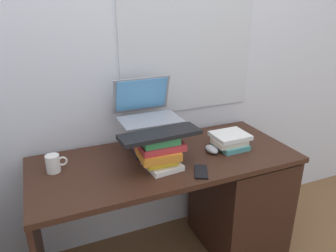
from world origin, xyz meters
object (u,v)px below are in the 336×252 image
(book_stack_tall, at_px, (150,137))
(cell_phone, at_px, (201,172))
(book_stack_side, at_px, (230,141))
(book_stack_keyboard_riser, at_px, (160,152))
(mug, at_px, (53,163))
(desk, at_px, (222,195))
(computer_mouse, at_px, (212,149))
(keyboard, at_px, (160,134))
(laptop, at_px, (146,109))

(book_stack_tall, relative_size, cell_phone, 1.59)
(book_stack_side, height_order, cell_phone, book_stack_side)
(book_stack_keyboard_riser, distance_m, mug, 0.55)
(book_stack_tall, xyz_separation_m, cell_phone, (0.15, -0.34, -0.08))
(desk, xyz_separation_m, book_stack_keyboard_riser, (-0.45, -0.06, 0.42))
(book_stack_side, distance_m, computer_mouse, 0.13)
(desk, bearing_deg, keyboard, -171.58)
(laptop, bearing_deg, desk, -24.55)
(keyboard, bearing_deg, desk, 5.52)
(laptop, xyz_separation_m, cell_phone, (0.15, -0.39, -0.24))
(desk, relative_size, book_stack_side, 7.00)
(laptop, distance_m, keyboard, 0.27)
(book_stack_side, bearing_deg, computer_mouse, -174.85)
(book_stack_keyboard_riser, xyz_separation_m, keyboard, (-0.00, -0.00, 0.10))
(mug, bearing_deg, cell_phone, -24.07)
(computer_mouse, relative_size, cell_phone, 0.76)
(book_stack_keyboard_riser, xyz_separation_m, computer_mouse, (0.34, 0.05, -0.07))
(book_stack_tall, height_order, book_stack_side, book_stack_tall)
(desk, relative_size, cell_phone, 10.84)
(book_stack_side, relative_size, computer_mouse, 2.03)
(keyboard, relative_size, computer_mouse, 4.04)
(book_stack_side, xyz_separation_m, computer_mouse, (-0.13, -0.01, -0.03))
(laptop, xyz_separation_m, keyboard, (-0.02, -0.26, -0.05))
(desk, relative_size, computer_mouse, 14.18)
(keyboard, bearing_deg, computer_mouse, 5.89)
(computer_mouse, relative_size, mug, 0.96)
(desk, distance_m, book_stack_tall, 0.61)
(keyboard, xyz_separation_m, mug, (-0.52, 0.18, -0.14))
(book_stack_keyboard_riser, height_order, keyboard, keyboard)
(book_stack_tall, height_order, mug, book_stack_tall)
(laptop, relative_size, cell_phone, 2.49)
(desk, height_order, book_stack_side, book_stack_side)
(book_stack_keyboard_riser, xyz_separation_m, laptop, (0.02, 0.26, 0.15))
(mug, bearing_deg, book_stack_keyboard_riser, -18.24)
(cell_phone, bearing_deg, book_stack_side, 59.88)
(book_stack_tall, bearing_deg, keyboard, -95.82)
(desk, relative_size, keyboard, 3.51)
(desk, distance_m, laptop, 0.74)
(computer_mouse, bearing_deg, book_stack_tall, 154.49)
(laptop, relative_size, mug, 3.13)
(book_stack_side, height_order, laptop, laptop)
(desk, relative_size, book_stack_tall, 6.81)
(book_stack_side, bearing_deg, book_stack_keyboard_riser, -172.73)
(book_stack_keyboard_riser, distance_m, cell_phone, 0.23)
(desk, xyz_separation_m, laptop, (-0.43, 0.19, 0.57))
(desk, bearing_deg, book_stack_keyboard_riser, -172.13)
(laptop, bearing_deg, cell_phone, -69.21)
(keyboard, relative_size, cell_phone, 3.09)
(book_stack_keyboard_riser, xyz_separation_m, book_stack_side, (0.47, 0.06, -0.04))
(book_stack_tall, bearing_deg, book_stack_side, -17.39)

